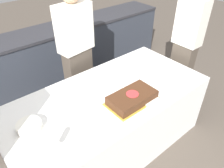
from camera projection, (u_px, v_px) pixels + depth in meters
name	position (u px, v px, depth m)	size (l,w,h in m)	color
ground_plane	(109.00, 143.00, 2.65)	(14.00, 14.00, 0.00)	brown
back_counter	(44.00, 61.00, 3.37)	(4.40, 0.58, 0.92)	#333842
dining_table	(108.00, 121.00, 2.43)	(2.13, 1.01, 0.77)	white
cake	(132.00, 98.00, 2.08)	(0.50, 0.30, 0.09)	gold
plate_stack	(29.00, 127.00, 1.80)	(0.21, 0.21, 0.07)	white
wine_glass	(53.00, 141.00, 1.57)	(0.07, 0.07, 0.18)	white
side_plate_near_cake	(114.00, 87.00, 2.30)	(0.19, 0.19, 0.00)	white
side_plate_right_edge	(169.00, 66.00, 2.65)	(0.19, 0.19, 0.00)	white
utensil_pile	(154.00, 103.00, 2.08)	(0.17, 0.12, 0.02)	white
person_cutting_cake	(77.00, 54.00, 2.64)	(0.44, 0.26, 1.70)	#4C4238
person_seated_right	(186.00, 46.00, 2.79)	(0.21, 0.33, 1.71)	#4C4238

